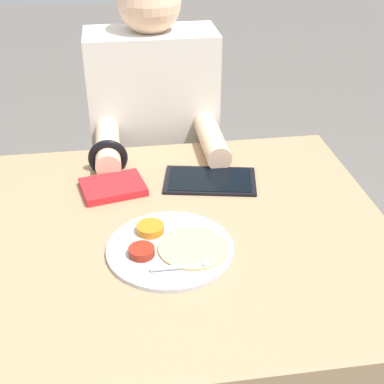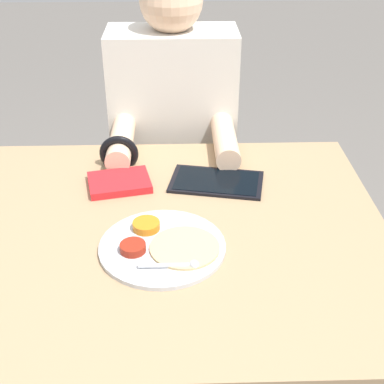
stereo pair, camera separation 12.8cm
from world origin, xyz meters
name	(u,v)px [view 2 (the right image)]	position (x,y,z in m)	size (l,w,h in m)	color
dining_table	(171,340)	(0.00, 0.00, 0.37)	(1.04, 0.89, 0.74)	#9E7F5B
thali_tray	(163,246)	(-0.01, -0.08, 0.75)	(0.28, 0.28, 0.03)	#B7BABF
red_notebook	(119,183)	(-0.13, 0.20, 0.75)	(0.18, 0.15, 0.02)	silver
tablet_device	(217,182)	(0.13, 0.20, 0.75)	(0.27, 0.19, 0.01)	black
person_diner	(174,165)	(0.01, 0.61, 0.58)	(0.41, 0.47, 1.22)	black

